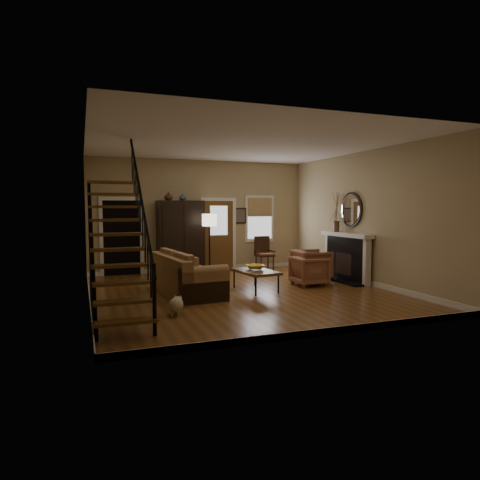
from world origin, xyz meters
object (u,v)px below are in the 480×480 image
object	(u,v)px
armoire	(180,237)
floor_lamp	(210,246)
coffee_table	(255,280)
side_chair	(265,253)
armchair_left	(309,271)
sofa	(187,275)
armchair_right	(311,265)

from	to	relation	value
armoire	floor_lamp	bearing A→B (deg)	-56.66
coffee_table	side_chair	world-z (taller)	side_chair
armchair_left	floor_lamp	size ratio (longest dim) A/B	0.45
floor_lamp	sofa	bearing A→B (deg)	-118.95
armchair_left	armoire	bearing A→B (deg)	42.28
side_chair	armchair_right	bearing A→B (deg)	-78.03
coffee_table	side_chair	distance (m)	3.23
sofa	coffee_table	world-z (taller)	sofa
sofa	floor_lamp	bearing A→B (deg)	54.89
sofa	floor_lamp	xyz separation A→B (m)	(1.11, 2.01, 0.43)
coffee_table	floor_lamp	bearing A→B (deg)	102.22
floor_lamp	armchair_right	bearing A→B (deg)	-29.46
sofa	floor_lamp	world-z (taller)	floor_lamp
armchair_right	side_chair	bearing A→B (deg)	16.21
coffee_table	floor_lamp	size ratio (longest dim) A/B	0.71
armchair_right	side_chair	world-z (taller)	side_chair
sofa	armchair_right	bearing A→B (deg)	4.55
coffee_table	armchair_right	bearing A→B (deg)	22.60
armchair_left	side_chair	world-z (taller)	side_chair
floor_lamp	armchair_left	bearing A→B (deg)	-45.84
armoire	armchair_right	bearing A→B (deg)	-37.11
armoire	armchair_right	world-z (taller)	armoire
coffee_table	side_chair	bearing A→B (deg)	62.55
armoire	sofa	xyz separation A→B (m)	(-0.51, -2.92, -0.62)
sofa	side_chair	bearing A→B (deg)	35.46
sofa	side_chair	xyz separation A→B (m)	(3.06, 2.72, 0.08)
armchair_left	armchair_right	world-z (taller)	armchair_right
armoire	side_chair	world-z (taller)	armoire
armoire	side_chair	size ratio (longest dim) A/B	2.06
sofa	armchair_left	bearing A→B (deg)	-6.17
sofa	armchair_left	xyz separation A→B (m)	(3.06, -0.00, -0.08)
side_chair	floor_lamp	bearing A→B (deg)	-159.97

